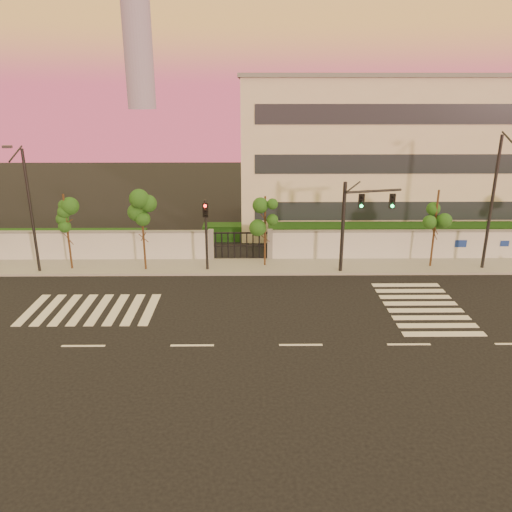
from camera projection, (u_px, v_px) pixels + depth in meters
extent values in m
plane|color=black|center=(301.00, 345.00, 22.96)|extent=(120.00, 120.00, 0.00)
cube|color=gray|center=(286.00, 266.00, 32.89)|extent=(60.00, 3.00, 0.15)
cube|color=silver|center=(27.00, 247.00, 33.85)|extent=(25.00, 0.30, 2.00)
cube|color=slate|center=(25.00, 232.00, 33.52)|extent=(25.00, 0.36, 0.12)
cube|color=silver|center=(496.00, 246.00, 34.15)|extent=(31.00, 0.30, 2.00)
cube|color=slate|center=(498.00, 231.00, 33.81)|extent=(31.00, 0.36, 0.12)
cube|color=slate|center=(211.00, 245.00, 33.94)|extent=(0.35, 0.35, 2.20)
cube|color=slate|center=(270.00, 245.00, 33.98)|extent=(0.35, 0.35, 2.20)
cube|color=black|center=(405.00, 237.00, 36.50)|extent=(20.00, 2.00, 1.80)
cube|color=black|center=(63.00, 241.00, 36.33)|extent=(12.00, 1.80, 1.40)
cube|color=black|center=(242.00, 232.00, 38.85)|extent=(6.00, 1.50, 1.20)
cube|color=beige|center=(385.00, 154.00, 41.98)|extent=(24.00, 12.00, 12.00)
cube|color=#262D38|center=(401.00, 211.00, 37.39)|extent=(22.00, 0.08, 1.40)
cube|color=#262D38|center=(406.00, 164.00, 36.28)|extent=(22.00, 0.08, 1.40)
cube|color=#262D38|center=(410.00, 114.00, 35.16)|extent=(22.00, 0.08, 1.40)
cube|color=slate|center=(391.00, 77.00, 40.04)|extent=(24.40, 12.40, 0.30)
cylinder|color=slate|center=(135.00, 3.00, 270.19)|extent=(16.00, 16.00, 110.00)
cube|color=silver|center=(32.00, 310.00, 26.62)|extent=(0.50, 4.00, 0.02)
cube|color=silver|center=(49.00, 310.00, 26.63)|extent=(0.50, 4.00, 0.02)
cube|color=silver|center=(66.00, 309.00, 26.64)|extent=(0.50, 4.00, 0.02)
cube|color=silver|center=(83.00, 309.00, 26.65)|extent=(0.50, 4.00, 0.02)
cube|color=silver|center=(100.00, 309.00, 26.65)|extent=(0.50, 4.00, 0.02)
cube|color=silver|center=(116.00, 309.00, 26.66)|extent=(0.50, 4.00, 0.02)
cube|color=silver|center=(133.00, 309.00, 26.67)|extent=(0.50, 4.00, 0.02)
cube|color=silver|center=(150.00, 309.00, 26.68)|extent=(0.50, 4.00, 0.02)
cube|color=silver|center=(444.00, 334.00, 23.97)|extent=(4.00, 0.50, 0.02)
cube|color=silver|center=(437.00, 326.00, 24.82)|extent=(4.00, 0.50, 0.02)
cube|color=silver|center=(431.00, 318.00, 25.68)|extent=(4.00, 0.50, 0.02)
cube|color=silver|center=(425.00, 310.00, 26.53)|extent=(4.00, 0.50, 0.02)
cube|color=silver|center=(420.00, 303.00, 27.38)|extent=(4.00, 0.50, 0.02)
cube|color=silver|center=(415.00, 297.00, 28.24)|extent=(4.00, 0.50, 0.02)
cube|color=silver|center=(410.00, 291.00, 29.09)|extent=(4.00, 0.50, 0.02)
cube|color=silver|center=(406.00, 285.00, 29.94)|extent=(4.00, 0.50, 0.02)
cube|color=silver|center=(83.00, 346.00, 22.87)|extent=(2.00, 0.15, 0.01)
cube|color=silver|center=(192.00, 345.00, 22.91)|extent=(2.00, 0.15, 0.01)
cube|color=silver|center=(301.00, 345.00, 22.96)|extent=(2.00, 0.15, 0.01)
cube|color=silver|center=(409.00, 344.00, 23.01)|extent=(2.00, 0.15, 0.01)
cylinder|color=#382314|center=(68.00, 233.00, 31.61)|extent=(0.13, 0.13, 5.03)
sphere|color=#154915|center=(65.00, 210.00, 31.13)|extent=(1.15, 1.15, 1.15)
sphere|color=#154915|center=(73.00, 221.00, 31.57)|extent=(0.88, 0.88, 0.88)
sphere|color=#154915|center=(60.00, 218.00, 31.14)|extent=(0.84, 0.84, 0.84)
cylinder|color=#382314|center=(143.00, 233.00, 31.49)|extent=(0.13, 0.13, 5.06)
sphere|color=#154915|center=(141.00, 210.00, 31.00)|extent=(1.18, 1.18, 1.18)
sphere|color=#154915|center=(149.00, 221.00, 31.45)|extent=(0.90, 0.90, 0.90)
sphere|color=#154915|center=(136.00, 218.00, 31.01)|extent=(0.86, 0.86, 0.86)
cylinder|color=#382314|center=(265.00, 232.00, 32.26)|extent=(0.12, 0.12, 4.76)
sphere|color=#154915|center=(265.00, 211.00, 31.80)|extent=(1.10, 1.10, 1.10)
sphere|color=#154915|center=(270.00, 221.00, 32.22)|extent=(0.84, 0.84, 0.84)
sphere|color=#154915|center=(260.00, 219.00, 31.81)|extent=(0.80, 0.80, 0.80)
cylinder|color=#382314|center=(434.00, 230.00, 32.01)|extent=(0.13, 0.13, 5.19)
sphere|color=#154915|center=(437.00, 206.00, 31.51)|extent=(1.18, 1.18, 1.18)
sphere|color=#154915|center=(440.00, 217.00, 31.97)|extent=(0.90, 0.90, 0.90)
sphere|color=#154915|center=(432.00, 215.00, 31.52)|extent=(0.86, 0.86, 0.86)
cylinder|color=black|center=(343.00, 229.00, 31.05)|extent=(0.23, 0.23, 5.87)
cylinder|color=black|center=(374.00, 191.00, 30.31)|extent=(3.53, 0.98, 0.15)
cube|color=black|center=(361.00, 201.00, 30.45)|extent=(0.33, 0.17, 0.85)
sphere|color=#0CF259|center=(361.00, 206.00, 30.44)|extent=(0.19, 0.19, 0.19)
cube|color=black|center=(392.00, 201.00, 30.47)|extent=(0.33, 0.17, 0.85)
sphere|color=#0CF259|center=(392.00, 206.00, 30.45)|extent=(0.19, 0.19, 0.19)
cylinder|color=black|center=(206.00, 236.00, 31.53)|extent=(0.17, 0.17, 4.69)
cube|color=black|center=(205.00, 210.00, 30.94)|extent=(0.36, 0.19, 0.94)
sphere|color=red|center=(205.00, 206.00, 30.74)|extent=(0.21, 0.21, 0.21)
cylinder|color=black|center=(31.00, 213.00, 30.70)|extent=(0.18, 0.18, 7.85)
cylinder|color=black|center=(16.00, 154.00, 28.67)|extent=(0.10, 1.88, 0.76)
cube|color=#3F3F44|center=(7.00, 147.00, 27.68)|extent=(0.49, 0.25, 0.15)
cylinder|color=black|center=(491.00, 205.00, 31.17)|extent=(0.19, 0.19, 8.61)
cylinder|color=black|center=(510.00, 140.00, 28.95)|extent=(0.11, 2.06, 0.84)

